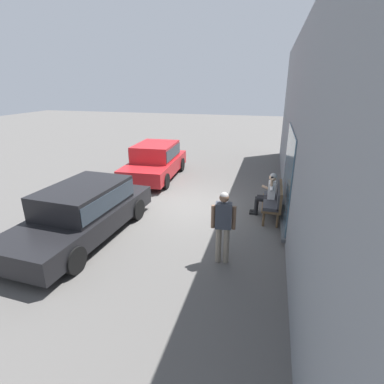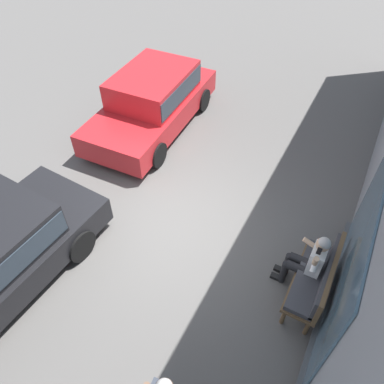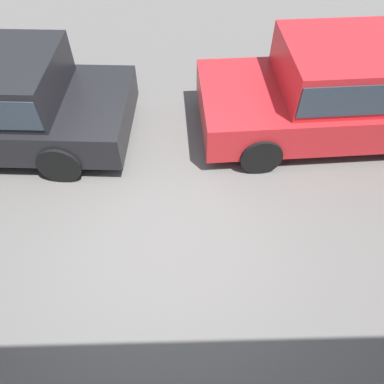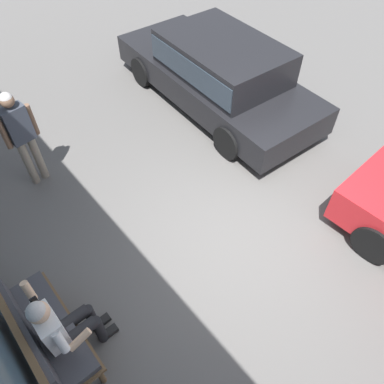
{
  "view_description": "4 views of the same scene",
  "coord_description": "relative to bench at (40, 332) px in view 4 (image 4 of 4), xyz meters",
  "views": [
    {
      "loc": [
        9.07,
        2.6,
        3.95
      ],
      "look_at": [
        0.72,
        0.41,
        0.77
      ],
      "focal_mm": 28.0,
      "sensor_mm": 36.0,
      "label": 1
    },
    {
      "loc": [
        4.06,
        2.6,
        5.92
      ],
      "look_at": [
        0.06,
        0.47,
        1.24
      ],
      "focal_mm": 35.0,
      "sensor_mm": 36.0,
      "label": 2
    },
    {
      "loc": [
        -0.34,
        2.6,
        4.11
      ],
      "look_at": [
        -0.41,
        -0.05,
        0.91
      ],
      "focal_mm": 35.0,
      "sensor_mm": 36.0,
      "label": 3
    },
    {
      "loc": [
        -2.0,
        2.6,
        4.73
      ],
      "look_at": [
        0.35,
        0.62,
        1.21
      ],
      "focal_mm": 35.0,
      "sensor_mm": 36.0,
      "label": 4
    }
  ],
  "objects": [
    {
      "name": "pedestrian_standing",
      "position": [
        2.82,
        -1.15,
        0.42
      ],
      "size": [
        0.24,
        0.55,
        1.73
      ],
      "color": "gray",
      "rests_on": "ground_plane"
    },
    {
      "name": "person_on_phone",
      "position": [
        -0.16,
        -0.23,
        0.13
      ],
      "size": [
        0.73,
        0.74,
        1.37
      ],
      "color": "black",
      "rests_on": "ground_plane"
    },
    {
      "name": "parked_car_mid",
      "position": [
        2.48,
        -4.96,
        0.16
      ],
      "size": [
        4.76,
        2.11,
        1.4
      ],
      "color": "black",
      "rests_on": "ground_plane"
    },
    {
      "name": "bench",
      "position": [
        0.0,
        0.0,
        0.0
      ],
      "size": [
        1.52,
        0.55,
        1.04
      ],
      "color": "brown",
      "rests_on": "ground_plane"
    },
    {
      "name": "ground_plane",
      "position": [
        -0.26,
        -2.9,
        -0.6
      ],
      "size": [
        60.0,
        60.0,
        0.0
      ],
      "primitive_type": "plane",
      "color": "#565451"
    }
  ]
}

